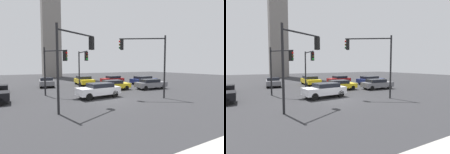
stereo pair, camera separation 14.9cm
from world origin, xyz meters
The scene contains 13 objects.
ground_plane centered at (0.00, 0.00, 0.00)m, with size 102.16×102.16×0.00m, color #2D2D30.
traffic_light_0 centered at (-3.56, -1.69, 4.09)m, with size 3.30×1.88×5.85m.
traffic_light_1 centered at (-4.01, 4.23, 3.49)m, with size 2.01×2.17×5.05m.
traffic_light_2 centered at (-0.55, 5.78, 3.53)m, with size 0.32×2.96×4.92m.
traffic_light_3 centered at (3.41, -0.83, 4.29)m, with size 3.82×2.48×6.00m.
car_0 centered at (1.81, 12.32, 0.76)m, with size 2.22×4.85×1.43m.
car_1 centered at (8.20, 3.62, 0.71)m, with size 4.35×1.96×1.33m.
car_3 centered at (-0.36, 1.49, 0.77)m, with size 4.35×2.24×1.43m.
car_5 centered at (-3.80, 12.90, 0.73)m, with size 2.25×4.48×1.36m.
car_6 centered at (11.11, 8.63, 0.73)m, with size 4.80×2.47×1.35m.
car_7 centered at (7.32, 12.70, 0.68)m, with size 4.11×1.96×1.27m.
car_8 centered at (3.39, 5.21, 0.68)m, with size 4.18×2.05×1.27m.
skyline_tower centered at (0.31, 34.76, 19.50)m, with size 4.60×4.60×39.00m, color gray.
Camera 1 is at (-6.97, -13.42, 3.18)m, focal length 26.66 mm.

